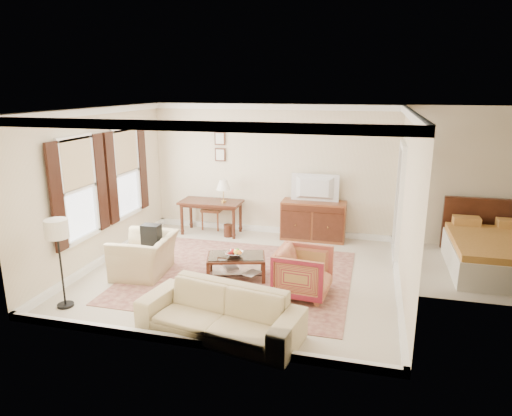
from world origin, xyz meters
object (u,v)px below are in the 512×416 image
at_px(writing_desk, 211,206).
at_px(coffee_table, 236,261).
at_px(club_armchair, 144,248).
at_px(striped_armchair, 303,270).
at_px(sofa, 220,305).
at_px(tv, 315,180).
at_px(sideboard, 313,220).

relative_size(writing_desk, coffee_table, 1.24).
bearing_deg(club_armchair, writing_desk, 167.86).
xyz_separation_m(striped_armchair, sofa, (-0.90, -1.48, 0.01)).
height_order(club_armchair, sofa, club_armchair).
relative_size(tv, club_armchair, 0.89).
bearing_deg(coffee_table, club_armchair, -171.90).
xyz_separation_m(sideboard, striped_armchair, (0.21, -2.82, 0.00)).
bearing_deg(tv, club_armchair, 44.82).
distance_m(sideboard, tv, 0.91).
bearing_deg(sideboard, tv, -90.00).
height_order(writing_desk, club_armchair, club_armchair).
relative_size(sideboard, sofa, 0.63).
bearing_deg(club_armchair, sofa, 46.20).
bearing_deg(coffee_table, sofa, -79.84).
bearing_deg(sideboard, coffee_table, -112.89).
distance_m(tv, striped_armchair, 2.95).
height_order(writing_desk, coffee_table, writing_desk).
relative_size(writing_desk, sideboard, 1.00).
bearing_deg(tv, coffee_table, 66.94).
xyz_separation_m(coffee_table, striped_armchair, (1.24, -0.38, 0.11)).
bearing_deg(sideboard, striped_armchair, -85.76).
relative_size(coffee_table, club_armchair, 1.02).
bearing_deg(sofa, sideboard, 91.48).
distance_m(striped_armchair, sofa, 1.73).
bearing_deg(striped_armchair, club_armchair, 92.10).
distance_m(writing_desk, coffee_table, 2.64).
relative_size(striped_armchair, sofa, 0.39).
bearing_deg(tv, sofa, 80.81).
xyz_separation_m(club_armchair, sofa, (1.97, -1.63, -0.05)).
height_order(sideboard, sofa, sofa).
bearing_deg(club_armchair, sideboard, 130.93).
xyz_separation_m(tv, coffee_table, (-1.03, -2.41, -1.02)).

